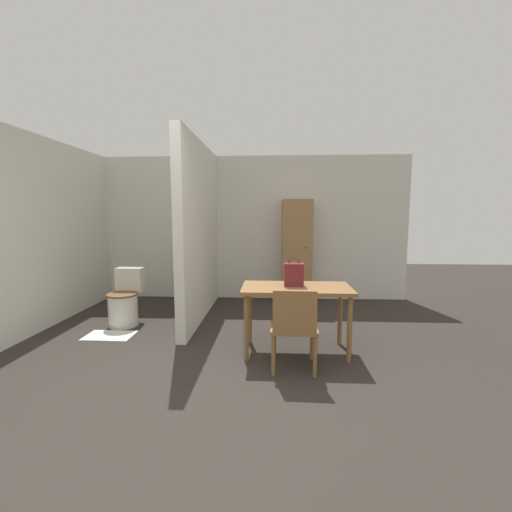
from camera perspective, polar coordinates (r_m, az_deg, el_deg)
name	(u,v)px	position (r m, az deg, el deg)	size (l,w,h in m)	color
ground_plane	(198,407)	(2.96, -9.58, -23.55)	(16.00, 16.00, 0.00)	#2D2823
wall_back	(241,228)	(6.12, -2.47, 4.64)	(5.79, 0.12, 2.50)	silver
wall_left	(38,234)	(5.23, -32.56, 3.17)	(0.12, 4.54, 2.50)	silver
partition_wall	(200,232)	(5.00, -9.33, 4.04)	(0.12, 2.29, 2.50)	silver
dining_table	(296,295)	(3.72, 6.73, -6.44)	(1.16, 0.62, 0.73)	brown
wooden_chair	(294,325)	(3.34, 6.37, -11.39)	(0.46, 0.46, 0.81)	brown
toilet	(125,302)	(5.02, -21.01, -7.12)	(0.40, 0.55, 0.75)	silver
handbag	(294,274)	(3.71, 6.33, -3.06)	(0.21, 0.12, 0.31)	maroon
wooden_cabinet	(297,251)	(5.83, 6.80, 0.75)	(0.49, 0.46, 1.74)	#997047
bath_mat	(110,336)	(4.70, -23.20, -12.11)	(0.58, 0.36, 0.01)	silver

